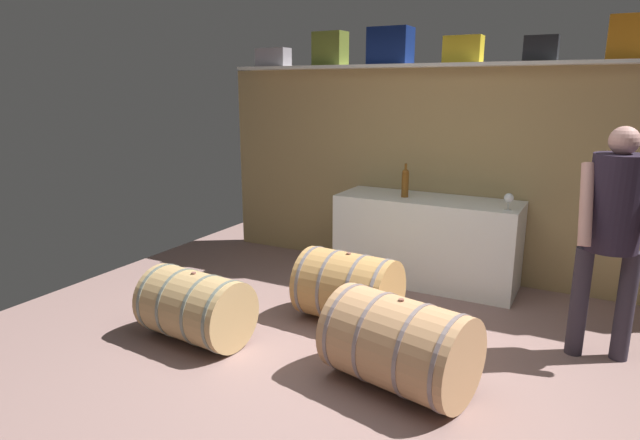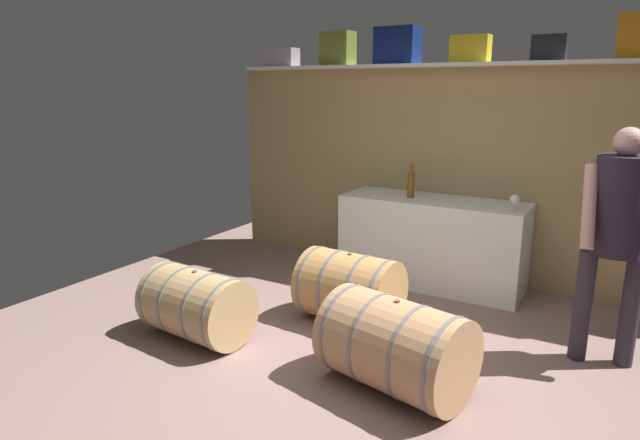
{
  "view_description": "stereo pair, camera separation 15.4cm",
  "coord_description": "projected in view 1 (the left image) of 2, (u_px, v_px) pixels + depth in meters",
  "views": [
    {
      "loc": [
        1.31,
        -3.01,
        1.95
      ],
      "look_at": [
        -0.54,
        0.44,
        0.98
      ],
      "focal_mm": 30.04,
      "sensor_mm": 36.0,
      "label": 1
    },
    {
      "loc": [
        1.44,
        -2.94,
        1.95
      ],
      "look_at": [
        -0.54,
        0.44,
        0.98
      ],
      "focal_mm": 30.04,
      "sensor_mm": 36.0,
      "label": 2
    }
  ],
  "objects": [
    {
      "name": "wine_barrel_near",
      "position": [
        348.0,
        288.0,
        4.52
      ],
      "size": [
        0.84,
        0.65,
        0.61
      ],
      "rotation": [
        0.0,
        0.0,
        -0.06
      ],
      "color": "tan",
      "rests_on": "ground"
    },
    {
      "name": "toolcase_navy",
      "position": [
        391.0,
        46.0,
        5.39
      ],
      "size": [
        0.42,
        0.29,
        0.36
      ],
      "primitive_type": "cube",
      "rotation": [
        0.0,
        0.0,
        0.01
      ],
      "color": "navy",
      "rests_on": "high_shelf_board"
    },
    {
      "name": "wine_glass",
      "position": [
        509.0,
        199.0,
        4.77
      ],
      "size": [
        0.09,
        0.09,
        0.15
      ],
      "color": "white",
      "rests_on": "work_cabinet"
    },
    {
      "name": "wine_barrel_far",
      "position": [
        400.0,
        344.0,
        3.51
      ],
      "size": [
        1.04,
        0.79,
        0.63
      ],
      "rotation": [
        0.0,
        0.0,
        -0.21
      ],
      "color": "tan",
      "rests_on": "ground"
    },
    {
      "name": "toolcase_black",
      "position": [
        541.0,
        49.0,
        4.75
      ],
      "size": [
        0.29,
        0.18,
        0.22
      ],
      "primitive_type": "cube",
      "rotation": [
        0.0,
        0.0,
        0.0
      ],
      "color": "black",
      "rests_on": "high_shelf_board"
    },
    {
      "name": "wine_barrel_flank",
      "position": [
        196.0,
        307.0,
        4.19
      ],
      "size": [
        0.87,
        0.62,
        0.57
      ],
      "rotation": [
        0.0,
        0.0,
        -0.08
      ],
      "color": "tan",
      "rests_on": "ground"
    },
    {
      "name": "back_wall_panel",
      "position": [
        459.0,
        175.0,
        5.49
      ],
      "size": [
        5.43,
        0.1,
        2.14
      ],
      "primitive_type": "cube",
      "color": "#A38958",
      "rests_on": "ground"
    },
    {
      "name": "work_cabinet",
      "position": [
        426.0,
        241.0,
        5.41
      ],
      "size": [
        1.8,
        0.64,
        0.88
      ],
      "primitive_type": "cube",
      "color": "white",
      "rests_on": "ground"
    },
    {
      "name": "toolcase_orange",
      "position": [
        635.0,
        37.0,
        4.41
      ],
      "size": [
        0.41,
        0.22,
        0.36
      ],
      "primitive_type": "cube",
      "rotation": [
        0.0,
        0.0,
        0.03
      ],
      "color": "orange",
      "rests_on": "high_shelf_board"
    },
    {
      "name": "wine_bottle_amber",
      "position": [
        405.0,
        182.0,
        5.33
      ],
      "size": [
        0.07,
        0.07,
        0.34
      ],
      "color": "brown",
      "rests_on": "work_cabinet"
    },
    {
      "name": "toolcase_grey",
      "position": [
        273.0,
        58.0,
        6.05
      ],
      "size": [
        0.38,
        0.19,
        0.2
      ],
      "primitive_type": "cube",
      "rotation": [
        0.0,
        0.0,
        -0.02
      ],
      "color": "gray",
      "rests_on": "high_shelf_board"
    },
    {
      "name": "toolcase_yellow",
      "position": [
        463.0,
        49.0,
        5.07
      ],
      "size": [
        0.36,
        0.19,
        0.25
      ],
      "primitive_type": "cube",
      "rotation": [
        0.0,
        0.0,
        -0.01
      ],
      "color": "yellow",
      "rests_on": "high_shelf_board"
    },
    {
      "name": "high_shelf_board",
      "position": [
        462.0,
        65.0,
        5.1
      ],
      "size": [
        5.0,
        0.4,
        0.03
      ],
      "primitive_type": "cube",
      "color": "white",
      "rests_on": "back_wall_panel"
    },
    {
      "name": "winemaker_pouring",
      "position": [
        614.0,
        221.0,
        3.74
      ],
      "size": [
        0.54,
        0.47,
        1.7
      ],
      "rotation": [
        0.0,
        0.0,
        -2.93
      ],
      "color": "#2E2833",
      "rests_on": "ground"
    },
    {
      "name": "ground_plane",
      "position": [
        391.0,
        346.0,
        4.17
      ],
      "size": [
        6.63,
        8.12,
        0.02
      ],
      "primitive_type": "cube",
      "color": "gray"
    },
    {
      "name": "toolcase_olive",
      "position": [
        330.0,
        49.0,
        5.7
      ],
      "size": [
        0.35,
        0.23,
        0.35
      ],
      "primitive_type": "cube",
      "rotation": [
        0.0,
        0.0,
        -0.06
      ],
      "color": "olive",
      "rests_on": "high_shelf_board"
    }
  ]
}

